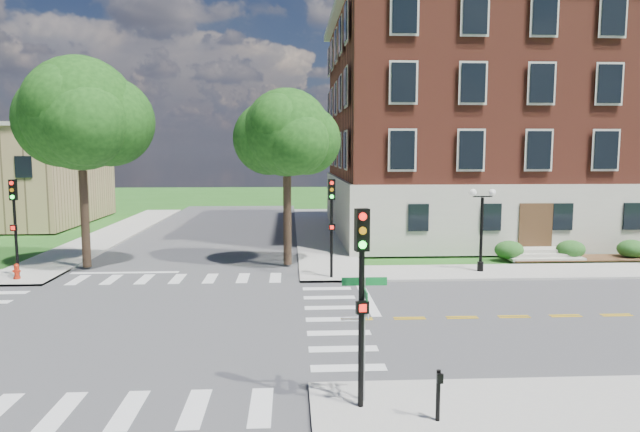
{
  "coord_description": "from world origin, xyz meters",
  "views": [
    {
      "loc": [
        5.54,
        -20.59,
        6.24
      ],
      "look_at": [
        6.96,
        6.19,
        3.2
      ],
      "focal_mm": 32.0,
      "sensor_mm": 36.0,
      "label": 1
    }
  ],
  "objects_px": {
    "traffic_signal_nw": "(15,216)",
    "push_button_post": "(438,393)",
    "fire_hydrant": "(17,272)",
    "twin_lamp_west": "(482,225)",
    "street_sign_pole": "(364,314)",
    "traffic_signal_se": "(362,282)",
    "traffic_signal_ne": "(332,215)"
  },
  "relations": [
    {
      "from": "traffic_signal_nw",
      "to": "push_button_post",
      "type": "xyz_separation_m",
      "value": [
        16.53,
        -15.61,
        -2.39
      ]
    },
    {
      "from": "fire_hydrant",
      "to": "twin_lamp_west",
      "type": "bearing_deg",
      "value": 1.53
    },
    {
      "from": "twin_lamp_west",
      "to": "street_sign_pole",
      "type": "xyz_separation_m",
      "value": [
        -7.98,
        -14.95,
        -0.21
      ]
    },
    {
      "from": "traffic_signal_nw",
      "to": "twin_lamp_west",
      "type": "relative_size",
      "value": 1.13
    },
    {
      "from": "traffic_signal_nw",
      "to": "fire_hydrant",
      "type": "xyz_separation_m",
      "value": [
        -0.01,
        -0.1,
        -2.72
      ]
    },
    {
      "from": "twin_lamp_west",
      "to": "push_button_post",
      "type": "distance_m",
      "value": 17.44
    },
    {
      "from": "street_sign_pole",
      "to": "twin_lamp_west",
      "type": "bearing_deg",
      "value": 61.9
    },
    {
      "from": "traffic_signal_se",
      "to": "traffic_signal_nw",
      "type": "relative_size",
      "value": 1.0
    },
    {
      "from": "traffic_signal_se",
      "to": "push_button_post",
      "type": "distance_m",
      "value": 3.03
    },
    {
      "from": "traffic_signal_se",
      "to": "traffic_signal_ne",
      "type": "xyz_separation_m",
      "value": [
        0.33,
        14.21,
        0.0
      ]
    },
    {
      "from": "traffic_signal_ne",
      "to": "traffic_signal_nw",
      "type": "relative_size",
      "value": 1.0
    },
    {
      "from": "twin_lamp_west",
      "to": "fire_hydrant",
      "type": "relative_size",
      "value": 5.64
    },
    {
      "from": "traffic_signal_se",
      "to": "fire_hydrant",
      "type": "bearing_deg",
      "value": 135.39
    },
    {
      "from": "push_button_post",
      "to": "fire_hydrant",
      "type": "bearing_deg",
      "value": 136.85
    },
    {
      "from": "traffic_signal_se",
      "to": "twin_lamp_west",
      "type": "xyz_separation_m",
      "value": [
        8.1,
        15.29,
        -0.66
      ]
    },
    {
      "from": "push_button_post",
      "to": "fire_hydrant",
      "type": "xyz_separation_m",
      "value": [
        -16.54,
        15.51,
        -0.33
      ]
    },
    {
      "from": "traffic_signal_ne",
      "to": "twin_lamp_west",
      "type": "height_order",
      "value": "traffic_signal_ne"
    },
    {
      "from": "fire_hydrant",
      "to": "traffic_signal_nw",
      "type": "bearing_deg",
      "value": 85.65
    },
    {
      "from": "traffic_signal_ne",
      "to": "fire_hydrant",
      "type": "relative_size",
      "value": 6.4
    },
    {
      "from": "twin_lamp_west",
      "to": "push_button_post",
      "type": "height_order",
      "value": "twin_lamp_west"
    },
    {
      "from": "twin_lamp_west",
      "to": "fire_hydrant",
      "type": "height_order",
      "value": "twin_lamp_west"
    },
    {
      "from": "traffic_signal_nw",
      "to": "twin_lamp_west",
      "type": "bearing_deg",
      "value": 1.27
    },
    {
      "from": "traffic_signal_se",
      "to": "twin_lamp_west",
      "type": "distance_m",
      "value": 17.31
    },
    {
      "from": "traffic_signal_nw",
      "to": "push_button_post",
      "type": "bearing_deg",
      "value": -43.36
    },
    {
      "from": "traffic_signal_se",
      "to": "push_button_post",
      "type": "bearing_deg",
      "value": -26.62
    },
    {
      "from": "twin_lamp_west",
      "to": "push_button_post",
      "type": "relative_size",
      "value": 3.53
    },
    {
      "from": "traffic_signal_se",
      "to": "twin_lamp_west",
      "type": "bearing_deg",
      "value": 62.09
    },
    {
      "from": "traffic_signal_se",
      "to": "street_sign_pole",
      "type": "relative_size",
      "value": 1.55
    },
    {
      "from": "traffic_signal_nw",
      "to": "twin_lamp_west",
      "type": "distance_m",
      "value": 22.98
    },
    {
      "from": "traffic_signal_nw",
      "to": "twin_lamp_west",
      "type": "xyz_separation_m",
      "value": [
        22.96,
        0.51,
        -0.66
      ]
    },
    {
      "from": "twin_lamp_west",
      "to": "street_sign_pole",
      "type": "relative_size",
      "value": 1.36
    },
    {
      "from": "traffic_signal_ne",
      "to": "street_sign_pole",
      "type": "xyz_separation_m",
      "value": [
        -0.21,
        -13.87,
        -0.88
      ]
    }
  ]
}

